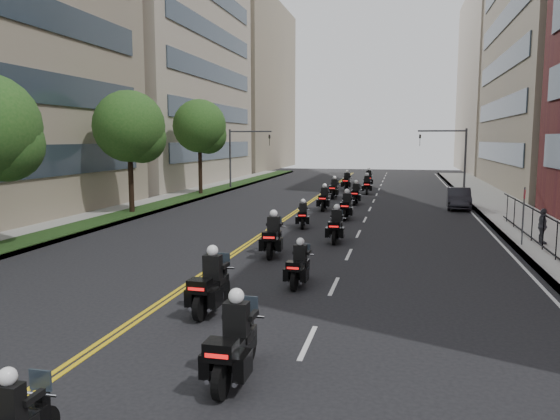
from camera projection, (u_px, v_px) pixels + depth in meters
The scene contains 24 objects.
sidewalk_right at pixel (526, 223), 30.12m from camera, with size 4.00×90.00×0.15m, color gray.
sidewalk_left at pixel (128, 211), 35.29m from camera, with size 4.00×90.00×0.15m, color gray.
grass_strip at pixel (140, 210), 35.11m from camera, with size 2.00×90.00×0.04m, color #1B3212.
building_right_far at pixel (521, 80), 77.70m from camera, with size 15.00×28.00×26.00m, color #AC9E8A.
building_left_mid at pixel (142, 22), 57.53m from camera, with size 16.11×28.00×34.00m.
building_left_far at pixel (230, 87), 87.08m from camera, with size 16.00×28.00×26.00m, color gray.
street_trees at pixel (82, 131), 28.25m from camera, with size 4.40×38.40×7.98m.
traffic_signal_right at pixel (454, 151), 46.63m from camera, with size 4.09×0.20×5.60m.
traffic_signal_left at pixel (240, 150), 50.75m from camera, with size 4.09×0.20×5.60m.
motorcycle_1 at pixel (234, 346), 10.56m from camera, with size 0.57×2.47×1.82m.
motorcycle_2 at pixel (211, 286), 14.82m from camera, with size 0.58×2.49×1.84m.
motorcycle_3 at pixel (299, 267), 17.51m from camera, with size 0.51×2.10×1.55m.
motorcycle_4 at pixel (273, 238), 22.00m from camera, with size 0.66×2.53×1.87m.
motorcycle_5 at pixel (336, 227), 24.97m from camera, with size 0.54×2.36×1.74m.
motorcycle_6 at pixel (303, 216), 29.09m from camera, with size 0.62×2.08×1.54m.
motorcycle_7 at pixel (347, 207), 32.06m from camera, with size 0.56×2.44×1.80m.
motorcycle_8 at pixel (324, 200), 36.19m from camera, with size 0.55×2.40×1.77m.
motorcycle_9 at pixel (356, 195), 39.41m from camera, with size 0.55×2.39×1.77m.
motorcycle_10 at pixel (334, 189), 43.47m from camera, with size 0.57×2.43×1.79m.
motorcycle_11 at pixel (367, 186), 46.80m from camera, with size 0.61×2.48×1.83m.
motorcycle_12 at pixel (347, 182), 50.59m from camera, with size 0.58×2.52×1.86m.
motorcycle_13 at pixel (369, 179), 53.91m from camera, with size 0.61×2.55×1.88m.
parked_sedan at pixel (459, 198), 36.98m from camera, with size 1.50×4.29×1.41m, color black.
pedestrian_c at pixel (543, 226), 23.75m from camera, with size 0.91×0.38×1.56m, color #424149.
Camera 1 is at (5.21, -7.01, 4.69)m, focal length 35.00 mm.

